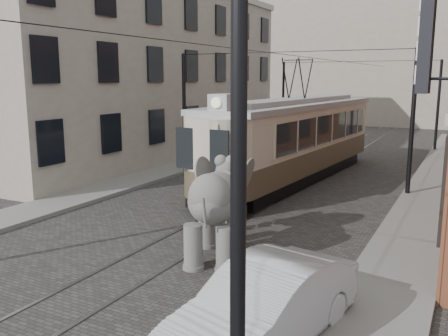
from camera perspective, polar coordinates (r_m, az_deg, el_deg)
The scene contains 10 objects.
ground at distance 17.06m, azimuth 0.61°, elevation -5.76°, with size 120.00×120.00×0.00m, color #3D3B38.
tram_rails at distance 17.05m, azimuth 0.61°, elevation -5.73°, with size 1.54×80.00×0.02m, color slate, non-canonical shape.
sidewalk_right at distance 15.40m, azimuth 21.13°, elevation -8.03°, with size 2.00×60.00×0.15m, color slate.
sidewalk_left at distance 20.71m, azimuth -15.65°, elevation -3.00°, with size 2.00×60.00×0.15m, color slate.
stucco_building at distance 30.72m, azimuth -9.42°, elevation 10.84°, with size 7.00×24.00×10.00m, color gray.
distant_block at distance 55.13m, azimuth 20.32°, elevation 12.27°, with size 28.00×10.00×14.00m, color gray.
catenary at distance 21.09m, azimuth 6.34°, elevation 5.63°, with size 11.00×30.20×6.00m, color black, non-canonical shape.
tram at distance 22.92m, azimuth 8.55°, elevation 5.58°, with size 2.96×14.33×5.68m, color #C1B19C, non-canonical shape.
elephant at distance 12.88m, azimuth -1.03°, elevation -5.20°, with size 2.34×4.26×2.61m, color #5F5D57, non-canonical shape.
parked_car at distance 9.05m, azimuth 4.91°, elevation -16.01°, with size 1.63×4.62×1.52m, color #ABABB0.
Camera 1 is at (7.42, -14.58, 4.82)m, focal length 38.52 mm.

